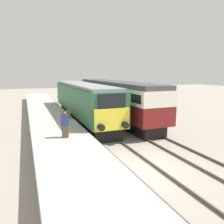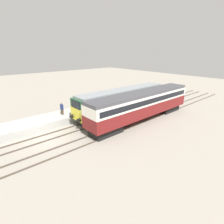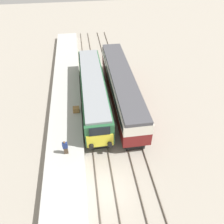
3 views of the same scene
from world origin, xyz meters
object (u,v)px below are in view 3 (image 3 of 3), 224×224
object	(u,v)px
locomotive	(93,90)
passenger_carriage	(121,85)
luggage_crate	(76,110)
person_on_platform	(65,147)

from	to	relation	value
locomotive	passenger_carriage	size ratio (longest dim) A/B	0.94
luggage_crate	person_on_platform	bearing A→B (deg)	-100.36
passenger_carriage	person_on_platform	distance (m)	10.44
locomotive	passenger_carriage	world-z (taller)	passenger_carriage
person_on_platform	locomotive	bearing A→B (deg)	68.31
locomotive	luggage_crate	world-z (taller)	locomotive
locomotive	person_on_platform	xyz separation A→B (m)	(-3.15, -7.91, -0.37)
locomotive	passenger_carriage	distance (m)	3.41
locomotive	luggage_crate	distance (m)	3.14
luggage_crate	locomotive	bearing A→B (deg)	46.13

